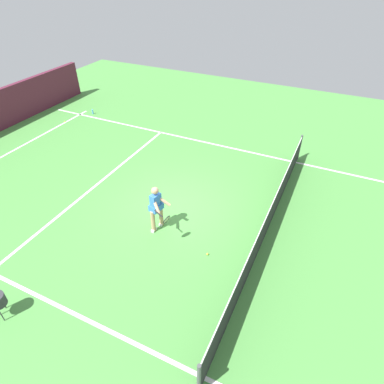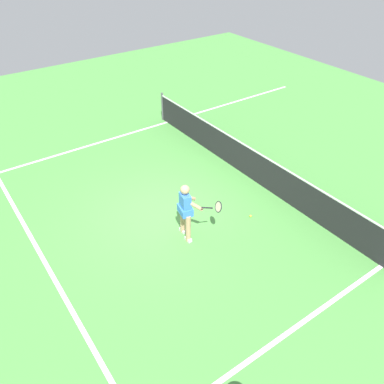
# 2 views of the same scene
# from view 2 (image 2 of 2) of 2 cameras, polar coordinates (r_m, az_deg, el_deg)

# --- Properties ---
(ground_plane) EXTENTS (27.64, 27.64, 0.00)m
(ground_plane) POSITION_cam_2_polar(r_m,az_deg,el_deg) (10.91, -4.44, -2.96)
(ground_plane) COLOR #4C9342
(service_line_marking) EXTENTS (9.32, 0.10, 0.01)m
(service_line_marking) POSITION_cam_2_polar(r_m,az_deg,el_deg) (10.11, -20.36, -9.35)
(service_line_marking) COLOR white
(service_line_marking) RESTS_ON ground
(sideline_left_marking) EXTENTS (0.10, 19.26, 0.01)m
(sideline_left_marking) POSITION_cam_2_polar(r_m,az_deg,el_deg) (14.49, -14.20, 6.57)
(sideline_left_marking) COLOR white
(sideline_left_marking) RESTS_ON ground
(sideline_right_marking) EXTENTS (0.10, 19.26, 0.01)m
(sideline_right_marking) POSITION_cam_2_polar(r_m,az_deg,el_deg) (8.46, 13.34, -19.19)
(sideline_right_marking) COLOR white
(sideline_right_marking) RESTS_ON ground
(court_net) EXTENTS (10.00, 0.08, 1.09)m
(court_net) POSITION_cam_2_polar(r_m,az_deg,el_deg) (12.20, 8.15, 4.27)
(court_net) COLOR #4C4C51
(court_net) RESTS_ON ground
(tennis_player) EXTENTS (0.91, 0.90, 1.55)m
(tennis_player) POSITION_cam_2_polar(r_m,az_deg,el_deg) (9.62, -0.79, -2.53)
(tennis_player) COLOR tan
(tennis_player) RESTS_ON ground
(tennis_ball_far) EXTENTS (0.07, 0.07, 0.07)m
(tennis_ball_far) POSITION_cam_2_polar(r_m,az_deg,el_deg) (10.83, 8.39, -3.42)
(tennis_ball_far) COLOR #D1E533
(tennis_ball_far) RESTS_ON ground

